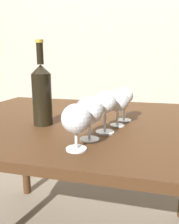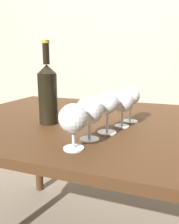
% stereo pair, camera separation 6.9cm
% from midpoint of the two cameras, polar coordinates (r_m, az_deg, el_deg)
% --- Properties ---
extents(back_wall, '(5.00, 0.08, 2.60)m').
position_cam_midpoint_polar(back_wall, '(2.06, 12.03, 21.65)').
color(back_wall, '#B2A893').
rests_on(back_wall, ground_plane).
extents(dining_table, '(1.23, 0.95, 0.73)m').
position_cam_midpoint_polar(dining_table, '(1.02, 1.32, -6.37)').
color(dining_table, '#472B16').
rests_on(dining_table, ground_plane).
extents(wine_glass_pinot, '(0.08, 0.08, 0.14)m').
position_cam_midpoint_polar(wine_glass_pinot, '(0.61, -1.10, -1.89)').
color(wine_glass_pinot, white).
rests_on(wine_glass_pinot, dining_table).
extents(wine_glass_merlot, '(0.09, 0.09, 0.14)m').
position_cam_midpoint_polar(wine_glass_merlot, '(0.69, 2.86, 0.15)').
color(wine_glass_merlot, white).
rests_on(wine_glass_merlot, dining_table).
extents(wine_glass_cabernet, '(0.08, 0.08, 0.15)m').
position_cam_midpoint_polar(wine_glass_cabernet, '(0.76, 7.33, 2.18)').
color(wine_glass_cabernet, white).
rests_on(wine_glass_cabernet, dining_table).
extents(wine_glass_chardonnay, '(0.09, 0.09, 0.14)m').
position_cam_midpoint_polar(wine_glass_chardonnay, '(0.85, 10.96, 2.54)').
color(wine_glass_chardonnay, white).
rests_on(wine_glass_chardonnay, dining_table).
extents(wine_glass_amber, '(0.07, 0.07, 0.15)m').
position_cam_midpoint_polar(wine_glass_amber, '(0.93, 12.91, 3.77)').
color(wine_glass_amber, white).
rests_on(wine_glass_amber, dining_table).
extents(wine_bottle, '(0.08, 0.08, 0.33)m').
position_cam_midpoint_polar(wine_bottle, '(0.89, -8.71, 4.94)').
color(wine_bottle, black).
rests_on(wine_bottle, dining_table).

